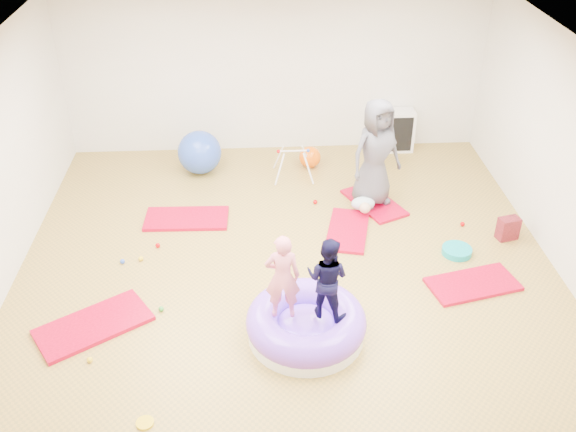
{
  "coord_description": "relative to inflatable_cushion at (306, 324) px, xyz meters",
  "views": [
    {
      "loc": [
        -0.39,
        -6.26,
        5.09
      ],
      "look_at": [
        0.0,
        0.3,
        0.9
      ],
      "focal_mm": 40.0,
      "sensor_mm": 36.0,
      "label": 1
    }
  ],
  "objects": [
    {
      "name": "room",
      "position": [
        -0.14,
        0.83,
        1.23
      ],
      "size": [
        7.01,
        8.01,
        2.81
      ],
      "color": "olive",
      "rests_on": "ground"
    },
    {
      "name": "gym_mat_front_left",
      "position": [
        -2.45,
        0.28,
        -0.14
      ],
      "size": [
        1.41,
        1.23,
        0.05
      ],
      "primitive_type": "cube",
      "rotation": [
        0.0,
        0.0,
        0.58
      ],
      "color": "red",
      "rests_on": "ground"
    },
    {
      "name": "gym_mat_mid_left",
      "position": [
        -1.54,
        2.52,
        -0.14
      ],
      "size": [
        1.22,
        0.64,
        0.05
      ],
      "primitive_type": "cube",
      "rotation": [
        0.0,
        0.0,
        -0.03
      ],
      "color": "red",
      "rests_on": "ground"
    },
    {
      "name": "gym_mat_center_back",
      "position": [
        0.77,
        2.08,
        -0.14
      ],
      "size": [
        0.78,
        1.18,
        0.05
      ],
      "primitive_type": "cube",
      "rotation": [
        0.0,
        0.0,
        1.33
      ],
      "color": "red",
      "rests_on": "ground"
    },
    {
      "name": "gym_mat_right",
      "position": [
        2.18,
        0.78,
        -0.14
      ],
      "size": [
        1.22,
        0.81,
        0.05
      ],
      "primitive_type": "cube",
      "rotation": [
        0.0,
        0.0,
        0.24
      ],
      "color": "red",
      "rests_on": "ground"
    },
    {
      "name": "gym_mat_rear_right",
      "position": [
        1.27,
        2.81,
        -0.14
      ],
      "size": [
        0.94,
        1.2,
        0.04
      ],
      "primitive_type": "cube",
      "rotation": [
        0.0,
        0.0,
        2.01
      ],
      "color": "red",
      "rests_on": "ground"
    },
    {
      "name": "inflatable_cushion",
      "position": [
        0.0,
        0.0,
        0.0
      ],
      "size": [
        1.36,
        1.36,
        0.43
      ],
      "rotation": [
        0.0,
        0.0,
        -0.07
      ],
      "color": "white",
      "rests_on": "ground"
    },
    {
      "name": "child_pink",
      "position": [
        -0.26,
        -0.02,
        0.75
      ],
      "size": [
        0.39,
        0.26,
        1.05
      ],
      "primitive_type": "imported",
      "rotation": [
        0.0,
        0.0,
        3.11
      ],
      "color": "#E67186",
      "rests_on": "inflatable_cushion"
    },
    {
      "name": "child_navy",
      "position": [
        0.22,
        -0.03,
        0.72
      ],
      "size": [
        0.6,
        0.55,
        0.99
      ],
      "primitive_type": "imported",
      "rotation": [
        0.0,
        0.0,
        2.66
      ],
      "color": "black",
      "rests_on": "inflatable_cushion"
    },
    {
      "name": "adult_caregiver",
      "position": [
        1.24,
        2.82,
        0.7
      ],
      "size": [
        0.94,
        0.8,
        1.64
      ],
      "primitive_type": "imported",
      "rotation": [
        0.0,
        0.0,
        0.42
      ],
      "color": "#4A4952",
      "rests_on": "gym_mat_rear_right"
    },
    {
      "name": "infant",
      "position": [
        1.06,
        2.56,
        -0.02
      ],
      "size": [
        0.35,
        0.36,
        0.21
      ],
      "color": "#ABC5D0",
      "rests_on": "gym_mat_rear_right"
    },
    {
      "name": "ball_pit_balls",
      "position": [
        -0.9,
        1.41,
        -0.13
      ],
      "size": [
        4.88,
        3.21,
        0.07
      ],
      "color": "blue",
      "rests_on": "ground"
    },
    {
      "name": "exercise_ball_blue",
      "position": [
        -1.41,
        4.0,
        0.19
      ],
      "size": [
        0.71,
        0.71,
        0.71
      ],
      "primitive_type": "sphere",
      "color": "blue",
      "rests_on": "ground"
    },
    {
      "name": "exercise_ball_orange",
      "position": [
        0.4,
        4.07,
        0.01
      ],
      "size": [
        0.36,
        0.36,
        0.36
      ],
      "primitive_type": "sphere",
      "color": "#F45C05",
      "rests_on": "ground"
    },
    {
      "name": "infant_play_gym",
      "position": [
        0.1,
        3.72,
        0.16
      ],
      "size": [
        0.64,
        0.61,
        0.49
      ],
      "rotation": [
        0.0,
        0.0,
        -0.29
      ],
      "color": "silver",
      "rests_on": "ground"
    },
    {
      "name": "cube_shelf",
      "position": [
        1.88,
        4.63,
        0.19
      ],
      "size": [
        0.72,
        0.36,
        0.72
      ],
      "color": "silver",
      "rests_on": "ground"
    },
    {
      "name": "balance_disc",
      "position": [
        2.16,
        1.47,
        -0.12
      ],
      "size": [
        0.4,
        0.4,
        0.09
      ],
      "primitive_type": "cylinder",
      "color": "#0997A2",
      "rests_on": "ground"
    },
    {
      "name": "backpack",
      "position": [
        2.96,
        1.79,
        -0.0
      ],
      "size": [
        0.32,
        0.24,
        0.33
      ],
      "primitive_type": "cube",
      "rotation": [
        0.0,
        0.0,
        0.24
      ],
      "color": "#B72133",
      "rests_on": "ground"
    },
    {
      "name": "yellow_toy",
      "position": [
        -1.67,
        -1.15,
        -0.15
      ],
      "size": [
        0.18,
        0.18,
        0.03
      ],
      "primitive_type": "cylinder",
      "color": "yellow",
      "rests_on": "ground"
    }
  ]
}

